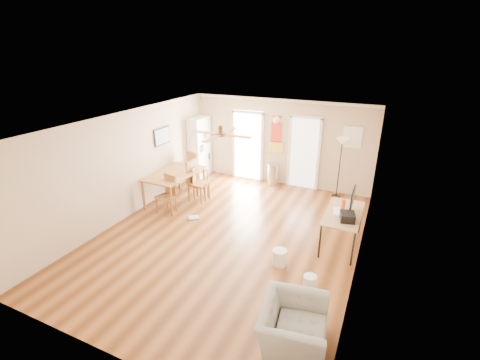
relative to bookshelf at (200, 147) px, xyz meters
The scene contains 30 objects.
floor 4.08m from the bookshelf, 50.15° to the right, with size 7.00×7.00×0.00m, color brown.
ceiling 4.28m from the bookshelf, 50.15° to the right, with size 5.50×7.00×0.00m, color silver, non-canonical shape.
wall_back 2.60m from the bookshelf, 10.29° to the left, with size 5.50×0.04×2.60m, color beige, non-canonical shape.
wall_front 7.02m from the bookshelf, 68.80° to the right, with size 5.50×0.04×2.60m, color beige, non-canonical shape.
wall_left 3.07m from the bookshelf, 94.01° to the right, with size 0.04×7.00×2.60m, color beige, non-canonical shape.
wall_right 6.11m from the bookshelf, 29.90° to the right, with size 0.04×7.00×2.60m, color beige, non-canonical shape.
crown_molding 4.27m from the bookshelf, 50.15° to the right, with size 5.50×7.00×0.08m, color white, non-canonical shape.
kitchen_doorway 1.55m from the bookshelf, 16.68° to the left, with size 0.90×0.10×2.10m, color white, non-canonical shape.
bathroom_doorway 3.32m from the bookshelf, ahead, with size 0.80×0.10×2.10m, color white, non-canonical shape.
wall_decal 2.52m from the bookshelf, 10.35° to the left, with size 0.46×0.03×1.10m, color red.
ac_grille 4.67m from the bookshelf, ahead, with size 0.50×0.04×0.60m, color white.
framed_poster 1.81m from the bookshelf, 96.55° to the right, with size 0.04×0.66×0.48m, color black.
ceiling_fan 4.44m from the bookshelf, 52.78° to the right, with size 1.24×1.24×0.20m, color #593819, non-canonical shape.
bookshelf is the anchor object (origin of this frame).
dining_table 2.11m from the bookshelf, 79.05° to the right, with size 1.01×1.68×0.84m, color #9B6632, non-canonical shape.
dining_chair_right_a 1.96m from the bookshelf, 60.70° to the right, with size 0.46×0.46×1.12m, color #996031, non-canonical shape.
dining_chair_right_b 1.90m from the bookshelf, 59.20° to the right, with size 0.37×0.37×0.91m, color olive, non-canonical shape.
dining_chair_near 2.78m from the bookshelf, 78.11° to the right, with size 0.41×0.41×1.00m, color #AA7936, non-canonical shape.
dining_chair_far 0.93m from the bookshelf, 64.61° to the right, with size 0.45×0.45×1.10m, color olive, non-canonical shape.
trash_can 2.52m from the bookshelf, ahead, with size 0.32×0.32×0.69m, color #ABABAD.
torchiere_lamp 4.38m from the bookshelf, ahead, with size 0.32×0.32×1.71m, color black, non-canonical shape.
computer_desk 5.44m from the bookshelf, 25.59° to the right, with size 0.72×1.43×0.77m, color tan, non-canonical shape.
imac 5.49m from the bookshelf, 24.17° to the right, with size 0.08×0.56×0.52m, color black, non-canonical shape.
keyboard 5.29m from the bookshelf, 26.32° to the right, with size 0.13×0.40×0.02m, color white.
printer 5.65m from the bookshelf, 28.01° to the right, with size 0.28×0.32×0.17m, color black.
orange_bottle 5.32m from the bookshelf, 24.53° to the right, with size 0.08×0.08×0.25m, color #FE4116.
wastebasket_a 5.36m from the bookshelf, 42.46° to the right, with size 0.28×0.28×0.33m, color white.
wastebasket_b 6.19m from the bookshelf, 41.10° to the right, with size 0.23×0.23×0.27m, color white.
floor_cloth 3.13m from the bookshelf, 62.83° to the right, with size 0.26×0.20×0.04m, color #999A95.
armchair 7.14m from the bookshelf, 48.76° to the right, with size 1.04×0.91×0.68m, color gray.
Camera 1 is at (2.96, -5.86, 4.02)m, focal length 25.04 mm.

